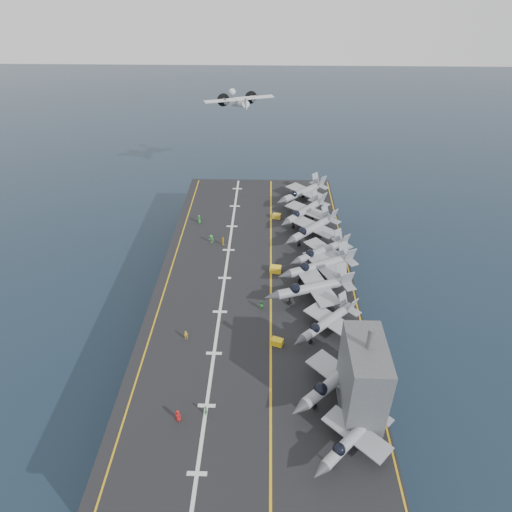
{
  "coord_description": "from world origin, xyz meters",
  "views": [
    {
      "loc": [
        2.09,
        -71.1,
        63.54
      ],
      "look_at": [
        0.0,
        4.0,
        13.0
      ],
      "focal_mm": 32.0,
      "sensor_mm": 36.0,
      "label": 1
    }
  ],
  "objects_px": {
    "island_superstructure": "(364,372)",
    "tow_cart_a": "(277,342)",
    "transport_plane": "(239,103)",
    "fighter_jet_0": "(353,436)"
  },
  "relations": [
    {
      "from": "island_superstructure",
      "to": "tow_cart_a",
      "type": "height_order",
      "value": "island_superstructure"
    },
    {
      "from": "tow_cart_a",
      "to": "transport_plane",
      "type": "height_order",
      "value": "transport_plane"
    },
    {
      "from": "tow_cart_a",
      "to": "fighter_jet_0",
      "type": "bearing_deg",
      "value": -62.74
    },
    {
      "from": "island_superstructure",
      "to": "fighter_jet_0",
      "type": "relative_size",
      "value": 0.93
    },
    {
      "from": "island_superstructure",
      "to": "transport_plane",
      "type": "height_order",
      "value": "transport_plane"
    },
    {
      "from": "transport_plane",
      "to": "island_superstructure",
      "type": "bearing_deg",
      "value": -76.7
    },
    {
      "from": "tow_cart_a",
      "to": "transport_plane",
      "type": "xyz_separation_m",
      "value": [
        -10.26,
        77.59,
        16.52
      ]
    },
    {
      "from": "fighter_jet_0",
      "to": "transport_plane",
      "type": "distance_m",
      "value": 98.83
    },
    {
      "from": "island_superstructure",
      "to": "tow_cart_a",
      "type": "bearing_deg",
      "value": 131.85
    },
    {
      "from": "island_superstructure",
      "to": "transport_plane",
      "type": "relative_size",
      "value": 0.64
    }
  ]
}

